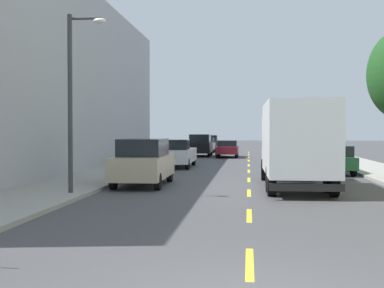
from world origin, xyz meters
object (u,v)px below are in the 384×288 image
at_px(parked_hatchback_teal, 295,147).
at_px(parked_wagon_forest, 332,158).
at_px(parked_suv_champagne, 144,162).
at_px(parked_pickup_white, 176,154).
at_px(delivery_box_truck, 295,140).
at_px(street_lamp, 75,88).
at_px(parked_pickup_charcoal, 210,143).
at_px(parked_wagon_silver, 206,145).
at_px(moving_burgundy_sedan, 227,148).
at_px(parked_suv_black, 200,145).

xyz_separation_m(parked_hatchback_teal, parked_wagon_forest, (0.06, -21.03, 0.05)).
relative_size(parked_hatchback_teal, parked_suv_champagne, 0.84).
height_order(parked_pickup_white, parked_wagon_forest, parked_pickup_white).
bearing_deg(parked_hatchback_teal, delivery_box_truck, -95.00).
distance_m(street_lamp, parked_pickup_charcoal, 42.30).
bearing_deg(parked_pickup_charcoal, parked_pickup_white, -90.05).
xyz_separation_m(parked_suv_champagne, parked_wagon_silver, (-0.08, 32.33, -0.18)).
relative_size(parked_hatchback_teal, parked_wagon_silver, 0.85).
bearing_deg(moving_burgundy_sedan, parked_hatchback_teal, 39.22).
bearing_deg(parked_wagon_silver, parked_suv_champagne, -89.85).
bearing_deg(parked_pickup_white, parked_suv_black, 89.17).
xyz_separation_m(street_lamp, parked_wagon_forest, (10.26, 10.55, -2.91)).
bearing_deg(parked_hatchback_teal, parked_pickup_white, -116.75).
bearing_deg(parked_pickup_charcoal, street_lamp, -92.04).
xyz_separation_m(delivery_box_truck, parked_pickup_charcoal, (-6.24, 38.75, -1.07)).
distance_m(street_lamp, parked_pickup_white, 14.62).
bearing_deg(delivery_box_truck, parked_suv_champagne, 175.85).
bearing_deg(parked_pickup_white, street_lamp, -95.90).
bearing_deg(delivery_box_truck, parked_wagon_silver, 100.77).
bearing_deg(street_lamp, parked_hatchback_teal, 72.10).
bearing_deg(parked_pickup_white, parked_wagon_silver, 89.92).
distance_m(parked_suv_champagne, moving_burgundy_sedan, 22.89).
bearing_deg(parked_wagon_silver, parked_hatchback_teal, -28.04).
bearing_deg(parked_hatchback_teal, parked_suv_champagne, -107.28).
bearing_deg(parked_wagon_forest, parked_suv_black, 115.93).
xyz_separation_m(parked_wagon_forest, moving_burgundy_sedan, (-6.13, 16.07, -0.05)).
distance_m(parked_wagon_silver, parked_pickup_charcoal, 5.97).
height_order(parked_suv_black, parked_wagon_forest, parked_suv_black).
height_order(delivery_box_truck, parked_suv_black, delivery_box_truck).
bearing_deg(delivery_box_truck, parked_pickup_white, 120.04).
height_order(parked_pickup_white, moving_burgundy_sedan, parked_pickup_white).
bearing_deg(parked_suv_black, parked_pickup_white, -90.83).
height_order(delivery_box_truck, parked_suv_champagne, delivery_box_truck).
distance_m(delivery_box_truck, parked_pickup_white, 12.56).
bearing_deg(delivery_box_truck, parked_pickup_charcoal, 99.14).
relative_size(parked_hatchback_teal, moving_burgundy_sedan, 0.90).
bearing_deg(parked_hatchback_teal, parked_suv_black, -158.46).
distance_m(parked_suv_black, parked_wagon_forest, 19.64).
relative_size(parked_pickup_white, moving_burgundy_sedan, 1.18).
bearing_deg(delivery_box_truck, moving_burgundy_sedan, 98.83).
bearing_deg(street_lamp, parked_suv_black, 86.60).
relative_size(street_lamp, parked_suv_black, 1.27).
xyz_separation_m(delivery_box_truck, parked_hatchback_teal, (2.46, 28.15, -1.14)).
height_order(parked_pickup_white, parked_suv_black, parked_suv_black).
distance_m(parked_pickup_white, parked_wagon_silver, 21.95).
bearing_deg(parked_wagon_forest, parked_wagon_silver, 108.85).
bearing_deg(parked_wagon_forest, street_lamp, -134.21).
xyz_separation_m(parked_pickup_charcoal, parked_suv_black, (0.18, -13.96, 0.16)).
bearing_deg(parked_wagon_forest, parked_hatchback_teal, 90.16).
bearing_deg(parked_pickup_charcoal, delivery_box_truck, -80.86).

